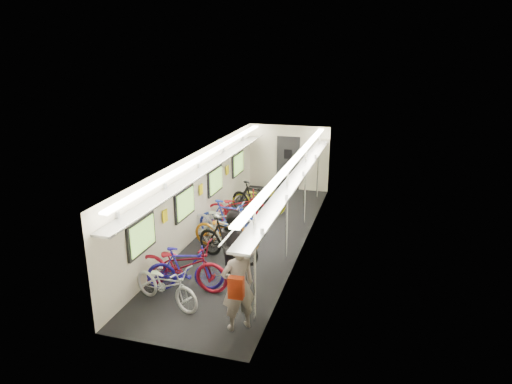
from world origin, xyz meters
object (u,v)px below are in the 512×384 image
Objects in this scene: passenger_near at (238,286)px; passenger_mid at (234,244)px; bicycle_0 at (166,284)px; backpack at (236,288)px; bicycle_1 at (185,269)px.

passenger_near is 1.09× the size of passenger_mid.
passenger_near is (1.69, -0.39, 0.44)m from bicycle_0.
bicycle_0 is 2.35m from backpack.
passenger_near reaches higher than bicycle_0.
passenger_near is at bearing -83.77° from bicycle_0.
passenger_near is 4.73× the size of backpack.
bicycle_1 is at bearing 78.64° from passenger_mid.
passenger_near is 2.03m from passenger_mid.
backpack reaches higher than bicycle_1.
bicycle_1 is at bearing 132.26° from backpack.
passenger_mid reaches higher than backpack.
bicycle_0 is 1.02× the size of bicycle_1.
backpack is at bearing -101.18° from bicycle_0.
passenger_mid reaches higher than bicycle_1.
passenger_near reaches higher than backpack.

